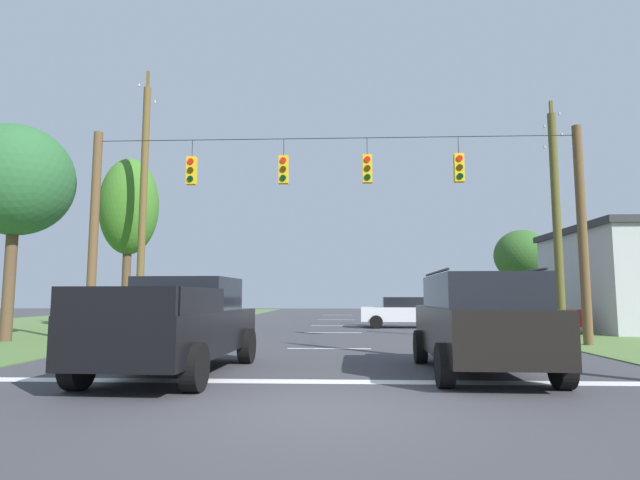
# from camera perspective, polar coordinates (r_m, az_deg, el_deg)

# --- Properties ---
(ground_plane) EXTENTS (120.00, 120.00, 0.00)m
(ground_plane) POSITION_cam_1_polar(r_m,az_deg,el_deg) (7.48, -0.57, -18.23)
(ground_plane) COLOR #3D3D42
(stop_bar_stripe) EXTENTS (13.42, 0.45, 0.01)m
(stop_bar_stripe) POSITION_cam_1_polar(r_m,az_deg,el_deg) (9.69, 0.15, -15.46)
(stop_bar_stripe) COLOR white
(stop_bar_stripe) RESTS_ON ground
(lane_dash_0) EXTENTS (2.50, 0.15, 0.01)m
(lane_dash_0) POSITION_cam_1_polar(r_m,az_deg,el_deg) (15.64, 1.03, -11.97)
(lane_dash_0) COLOR white
(lane_dash_0) RESTS_ON ground
(lane_dash_1) EXTENTS (2.50, 0.15, 0.01)m
(lane_dash_1) POSITION_cam_1_polar(r_m,az_deg,el_deg) (22.48, 1.46, -10.24)
(lane_dash_1) COLOR white
(lane_dash_1) RESTS_ON ground
(lane_dash_2) EXTENTS (2.50, 0.15, 0.01)m
(lane_dash_2) POSITION_cam_1_polar(r_m,az_deg,el_deg) (27.74, 1.64, -9.50)
(lane_dash_2) COLOR white
(lane_dash_2) RESTS_ON ground
(lane_dash_3) EXTENTS (2.50, 0.15, 0.01)m
(lane_dash_3) POSITION_cam_1_polar(r_m,az_deg,el_deg) (34.86, 1.80, -8.85)
(lane_dash_3) COLOR white
(lane_dash_3) RESTS_ON ground
(lane_dash_4) EXTENTS (2.50, 0.15, 0.01)m
(lane_dash_4) POSITION_cam_1_polar(r_m,az_deg,el_deg) (43.58, 1.92, -8.34)
(lane_dash_4) COLOR white
(lane_dash_4) RESTS_ON ground
(overhead_signal_span) EXTENTS (16.43, 0.31, 7.17)m
(overhead_signal_span) POSITION_cam_1_polar(r_m,az_deg,el_deg) (16.96, 1.28, 2.11)
(overhead_signal_span) COLOR brown
(overhead_signal_span) RESTS_ON ground
(pickup_truck) EXTENTS (2.50, 5.49, 1.95)m
(pickup_truck) POSITION_cam_1_polar(r_m,az_deg,el_deg) (10.93, -15.43, -9.12)
(pickup_truck) COLOR black
(pickup_truck) RESTS_ON ground
(suv_black) EXTENTS (2.31, 4.85, 2.05)m
(suv_black) POSITION_cam_1_polar(r_m,az_deg,el_deg) (10.92, 17.27, -8.57)
(suv_black) COLOR black
(suv_black) RESTS_ON ground
(distant_car_crossing_white) EXTENTS (4.38, 2.18, 1.52)m
(distant_car_crossing_white) POSITION_cam_1_polar(r_m,az_deg,el_deg) (26.29, 9.33, -7.88)
(distant_car_crossing_white) COLOR silver
(distant_car_crossing_white) RESTS_ON ground
(distant_car_oncoming) EXTENTS (4.31, 2.05, 1.52)m
(distant_car_oncoming) POSITION_cam_1_polar(r_m,az_deg,el_deg) (23.45, 21.41, -7.73)
(distant_car_oncoming) COLOR maroon
(distant_car_oncoming) RESTS_ON ground
(utility_pole_mid_right) EXTENTS (0.34, 1.81, 9.71)m
(utility_pole_mid_right) POSITION_cam_1_polar(r_m,az_deg,el_deg) (23.09, 24.82, 2.35)
(utility_pole_mid_right) COLOR brown
(utility_pole_mid_right) RESTS_ON ground
(utility_pole_near_left) EXTENTS (0.31, 1.96, 11.60)m
(utility_pole_near_left) POSITION_cam_1_polar(r_m,az_deg,el_deg) (23.65, -19.08, 3.85)
(utility_pole_near_left) COLOR brown
(utility_pole_near_left) RESTS_ON ground
(tree_roadside_right) EXTENTS (2.75, 2.75, 8.18)m
(tree_roadside_right) POSITION_cam_1_polar(r_m,az_deg,el_deg) (26.25, -20.47, 3.38)
(tree_roadside_right) COLOR brown
(tree_roadside_right) RESTS_ON ground
(tree_roadside_far_right) EXTENTS (3.90, 3.90, 7.62)m
(tree_roadside_far_right) POSITION_cam_1_polar(r_m,az_deg,el_deg) (21.15, -30.73, 5.67)
(tree_roadside_far_right) COLOR brown
(tree_roadside_far_right) RESTS_ON ground
(tree_roadside_left) EXTENTS (3.69, 3.69, 6.06)m
(tree_roadside_left) POSITION_cam_1_polar(r_m,az_deg,el_deg) (37.34, 21.55, -1.64)
(tree_roadside_left) COLOR brown
(tree_roadside_left) RESTS_ON ground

